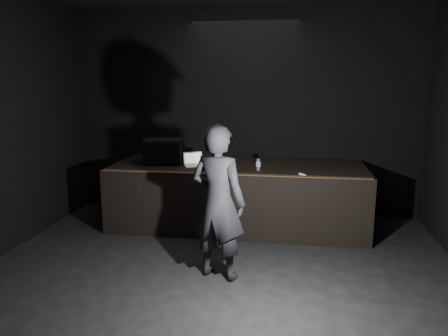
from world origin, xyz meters
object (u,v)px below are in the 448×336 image
at_px(stage_riser, 238,195).
at_px(person, 218,202).
at_px(stage_monitor, 163,151).
at_px(laptop, 194,162).
at_px(beer_can, 258,164).

bearing_deg(stage_riser, person, -90.09).
bearing_deg(stage_riser, stage_monitor, -176.28).
bearing_deg(laptop, person, -93.45).
distance_m(laptop, beer_can, 1.05).
xyz_separation_m(laptop, beer_can, (1.03, -0.18, 0.03)).
height_order(stage_riser, laptop, laptop).
bearing_deg(laptop, beer_can, -34.76).
distance_m(stage_monitor, laptop, 0.55).
height_order(stage_riser, beer_can, beer_can).
distance_m(stage_monitor, person, 2.21).
bearing_deg(stage_monitor, stage_riser, -3.09).
relative_size(laptop, beer_can, 2.20).
bearing_deg(laptop, stage_riser, -10.60).
height_order(beer_can, person, person).
distance_m(laptop, person, 1.88).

